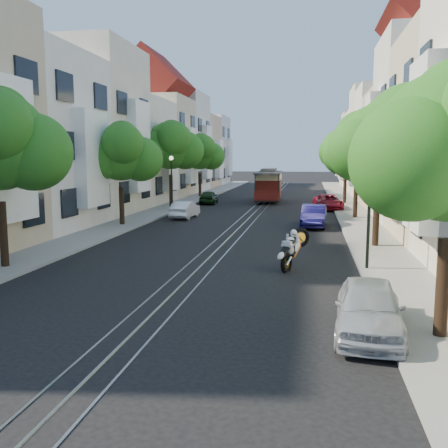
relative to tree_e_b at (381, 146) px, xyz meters
The scene contains 24 objects.
ground 20.91m from the tree_e_b, 110.89° to the left, with size 200.00×200.00×0.00m, color black.
sidewalk_east 19.59m from the tree_e_b, 90.03° to the left, with size 2.50×80.00×0.12m, color gray.
sidewalk_west 24.38m from the tree_e_b, 127.33° to the left, with size 2.50×80.00×0.12m, color gray.
rail_left 21.10m from the tree_e_b, 112.32° to the left, with size 0.06×80.00×0.02m, color gray.
rail_slot 20.90m from the tree_e_b, 110.89° to the left, with size 0.06×80.00×0.02m, color gray.
rail_right 20.72m from the tree_e_b, 109.43° to the left, with size 0.06×80.00×0.02m, color gray.
lane_line 20.91m from the tree_e_b, 110.89° to the left, with size 0.08×80.00×0.01m, color tan.
townhouses_east 19.50m from the tree_e_b, 76.32° to the left, with size 7.75×72.00×12.00m.
townhouses_west 26.92m from the tree_e_b, 135.29° to the left, with size 7.75×72.00×11.76m.
tree_e_b is the anchor object (origin of this frame).
tree_e_c 11.00m from the tree_e_b, 90.00° to the left, with size 4.84×3.99×6.52m.
tree_e_d 22.00m from the tree_e_b, 90.00° to the left, with size 5.01×4.16×6.85m.
tree_w_b 15.25m from the tree_e_b, 160.85° to the left, with size 4.72×3.87×6.27m.
tree_w_c 21.53m from the tree_e_b, 131.99° to the left, with size 5.13×4.28×7.09m.
tree_w_d 30.60m from the tree_e_b, 118.07° to the left, with size 4.84×3.99×6.52m.
lamp_east 5.41m from the tree_e_b, 100.93° to the right, with size 0.32×0.32×4.16m.
lamp_west 18.90m from the tree_e_b, 136.15° to the left, with size 0.32×0.32×4.16m.
sportbike_rider 7.46m from the tree_e_b, 125.83° to the right, with size 1.11×1.79×1.58m.
cable_car 24.47m from the tree_e_b, 106.70° to the left, with size 2.50×7.46×2.85m.
parked_car_e_near 12.68m from the tree_e_b, 97.95° to the right, with size 1.56×3.87×1.32m, color #A7ADB3.
parked_car_e_mid 8.29m from the tree_e_b, 113.31° to the left, with size 1.42×4.08×1.34m, color #0F0D43.
parked_car_e_far 17.60m from the tree_e_b, 95.57° to the left, with size 2.00×4.33×1.20m, color maroon.
parked_car_w_mid 15.68m from the tree_e_b, 140.43° to the left, with size 1.25×3.60×1.19m, color white.
parked_car_w_far 23.93m from the tree_e_b, 121.00° to the left, with size 1.42×3.53×1.20m, color black.
Camera 1 is at (4.16, -14.84, 4.24)m, focal length 40.00 mm.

